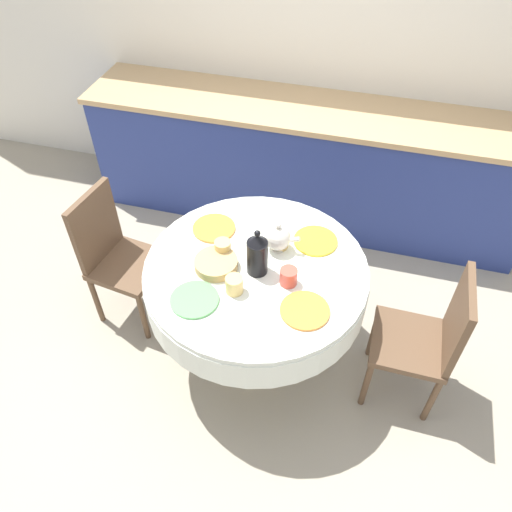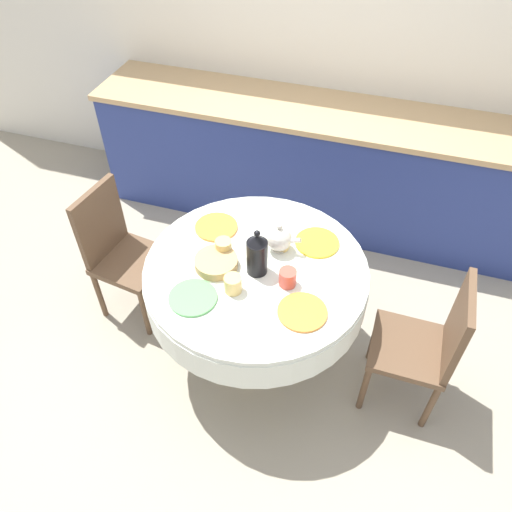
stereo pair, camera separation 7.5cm
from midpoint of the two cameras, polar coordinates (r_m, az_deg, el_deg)
ground_plane at (r=3.21m, az=0.68°, el=-10.76°), size 12.00×12.00×0.00m
wall_back at (r=3.77m, az=9.44°, el=23.43°), size 7.00×0.05×2.60m
kitchen_counter at (r=3.87m, az=7.04°, el=10.27°), size 3.24×0.64×0.94m
dining_table at (r=2.71m, az=0.79°, el=-3.13°), size 1.19×1.19×0.77m
chair_left at (r=2.79m, az=19.76°, el=-9.36°), size 0.40×0.40×0.92m
chair_right at (r=3.19m, az=-14.71°, el=0.79°), size 0.45×0.45×0.92m
plate_near_left at (r=2.48m, az=-6.37°, el=-4.76°), size 0.24×0.24×0.01m
cup_near_left at (r=2.47m, az=-1.79°, el=-3.24°), size 0.09×0.09×0.09m
plate_near_right at (r=2.42m, az=6.20°, el=-6.40°), size 0.24×0.24×0.01m
cup_near_right at (r=2.50m, az=4.49°, el=-2.50°), size 0.09×0.09×0.09m
plate_far_left at (r=2.83m, az=-3.81°, el=3.32°), size 0.24×0.24×0.01m
cup_far_left at (r=2.65m, az=-2.92°, el=0.98°), size 0.09×0.09×0.09m
plate_far_right at (r=2.76m, az=7.77°, el=1.53°), size 0.24×0.24×0.01m
cup_far_right at (r=2.69m, az=3.68°, el=1.68°), size 0.09×0.09×0.09m
coffee_carafe at (r=2.51m, az=0.97°, el=0.21°), size 0.11×0.11×0.28m
teapot at (r=2.65m, az=3.47°, el=2.00°), size 0.19×0.14×0.18m
bread_basket at (r=2.61m, az=-3.76°, el=-0.75°), size 0.23×0.23×0.05m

